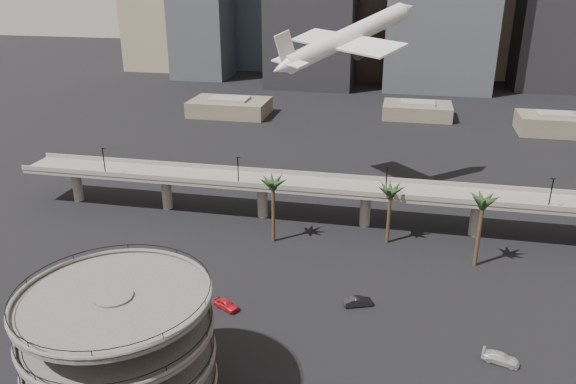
% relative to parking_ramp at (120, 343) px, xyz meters
% --- Properties ---
extents(parking_ramp, '(22.20, 22.20, 17.35)m').
position_rel_parking_ramp_xyz_m(parking_ramp, '(0.00, 0.00, 0.00)').
color(parking_ramp, '#514E4C').
rests_on(parking_ramp, ground).
extents(overpass, '(130.00, 9.30, 14.70)m').
position_rel_parking_ramp_xyz_m(overpass, '(13.00, 59.00, -2.50)').
color(overpass, gray).
rests_on(overpass, ground).
extents(palm_trees, '(42.40, 10.40, 14.00)m').
position_rel_parking_ramp_xyz_m(palm_trees, '(27.02, 48.65, 1.59)').
color(palm_trees, '#4C3620').
rests_on(palm_trees, ground).
extents(low_buildings, '(135.00, 27.50, 6.80)m').
position_rel_parking_ramp_xyz_m(low_buildings, '(19.89, 146.30, -6.97)').
color(low_buildings, brown).
rests_on(low_buildings, ground).
extents(airborne_jet, '(29.74, 28.52, 14.80)m').
position_rel_parking_ramp_xyz_m(airborne_jet, '(17.40, 71.85, 26.69)').
color(airborne_jet, silver).
rests_on(airborne_jet, ground).
extents(car_a, '(4.89, 3.71, 1.55)m').
position_rel_parking_ramp_xyz_m(car_a, '(5.03, 23.43, -9.06)').
color(car_a, red).
rests_on(car_a, ground).
extents(car_b, '(4.93, 3.19, 1.53)m').
position_rel_parking_ramp_xyz_m(car_b, '(25.43, 28.51, -9.07)').
color(car_b, black).
rests_on(car_b, ground).
extents(car_c, '(5.29, 3.24, 1.43)m').
position_rel_parking_ramp_xyz_m(car_c, '(45.82, 18.59, -9.12)').
color(car_c, beige).
rests_on(car_c, ground).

